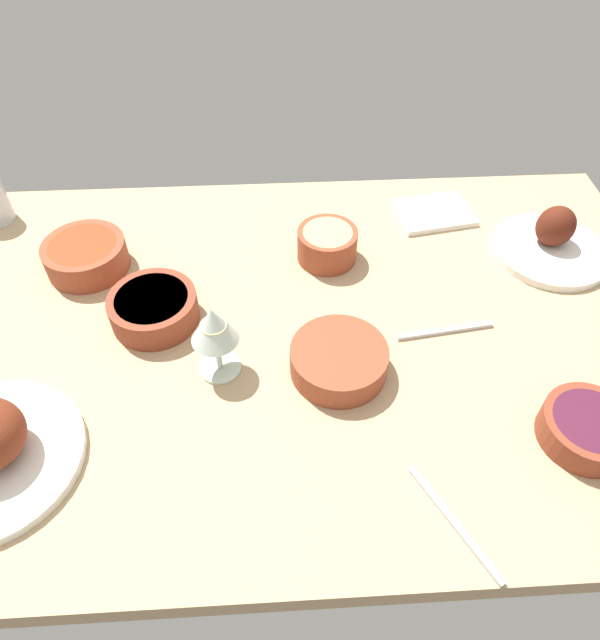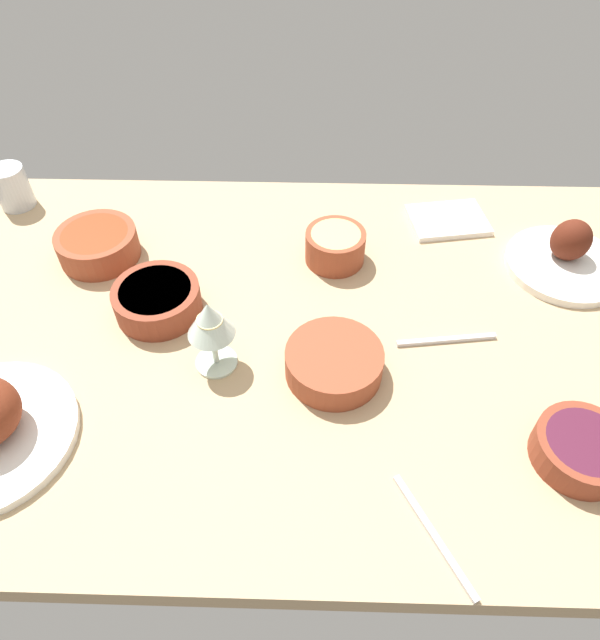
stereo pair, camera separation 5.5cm
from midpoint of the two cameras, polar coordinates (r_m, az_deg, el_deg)
name	(u,v)px [view 1 (the left image)]	position (r cm, az deg, el deg)	size (l,w,h in cm)	color
dining_table	(300,335)	(101.35, -1.57, -1.58)	(140.00, 90.00, 4.00)	tan
plate_far_side	(552,242)	(122.56, 22.89, 7.20)	(22.55, 22.55, 9.68)	white
bowl_soup	(339,359)	(91.74, 2.21, -4.05)	(15.91, 15.91, 4.98)	brown
bowl_cream	(154,308)	(103.08, -16.04, 1.16)	(15.47, 15.47, 5.41)	brown
bowl_pasta	(327,244)	(111.04, 1.32, 7.63)	(11.66, 11.66, 6.45)	brown
bowl_sauce	(86,255)	(117.55, -22.07, 6.05)	(15.63, 15.63, 5.76)	brown
bowl_onions	(587,428)	(93.20, 25.47, -9.86)	(13.66, 13.66, 4.68)	brown
wine_glass	(214,328)	(87.88, -10.48, -0.86)	(7.60, 7.60, 14.00)	silver
folded_napkin	(434,213)	(126.44, 12.08, 10.49)	(15.79, 11.72, 1.20)	white
fork_loose	(445,331)	(101.38, 12.93, -1.10)	(17.47, 0.90, 0.80)	silver
spoon_loose	(454,523)	(82.15, 13.31, -19.38)	(18.37, 0.90, 0.80)	silver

